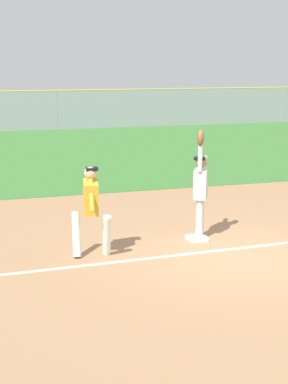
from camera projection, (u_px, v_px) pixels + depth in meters
ground_plane at (238, 257)px, 10.98m from camera, size 73.16×73.16×0.00m
outfield_grass at (87, 151)px, 24.13m from camera, size 55.57×16.13×0.01m
chalk_foul_line at (1, 275)px, 10.03m from camera, size 12.00×0.46×0.01m
first_base at (197, 238)px, 12.01m from camera, size 0.39×0.39×0.08m
fielder at (200, 186)px, 11.90m from camera, size 0.52×0.84×2.28m
runner at (91, 205)px, 10.78m from camera, size 0.74×0.85×1.72m
baseball at (206, 157)px, 11.84m from camera, size 0.07×0.07×0.07m
outfield_fence at (57, 110)px, 31.42m from camera, size 55.65×0.08×2.13m
parked_car_white at (67, 110)px, 36.03m from camera, size 4.50×2.31×1.25m
parked_car_tan at (145, 108)px, 37.56m from camera, size 4.45×2.22×1.25m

